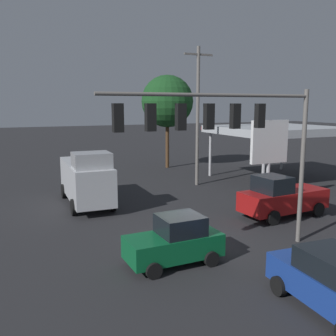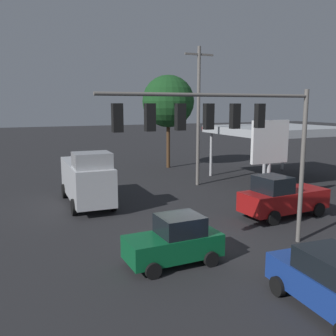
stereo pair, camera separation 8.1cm
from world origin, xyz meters
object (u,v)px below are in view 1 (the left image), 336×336
at_px(utility_pole, 198,114).
at_px(hatchback_crossing, 175,241).
at_px(price_sign, 269,145).
at_px(sedan_waiting, 334,283).
at_px(delivery_truck, 86,179).
at_px(traffic_signal_assembly, 224,126).
at_px(pickup_parked, 282,197).
at_px(street_tree, 167,101).

distance_m(utility_pole, hatchback_crossing, 15.83).
distance_m(price_sign, sedan_waiting, 13.05).
bearing_deg(delivery_truck, sedan_waiting, 16.68).
bearing_deg(delivery_truck, price_sign, 68.35).
height_order(utility_pole, price_sign, utility_pole).
distance_m(price_sign, delivery_truck, 11.68).
distance_m(traffic_signal_assembly, utility_pole, 14.24).
relative_size(delivery_truck, pickup_parked, 1.30).
xyz_separation_m(delivery_truck, hatchback_crossing, (-1.22, 10.38, -0.75)).
xyz_separation_m(utility_pole, delivery_truck, (9.29, 2.41, -3.91)).
bearing_deg(sedan_waiting, street_tree, 170.10).
height_order(delivery_truck, hatchback_crossing, delivery_truck).
xyz_separation_m(delivery_truck, pickup_parked, (-9.51, 7.07, -0.58)).
height_order(traffic_signal_assembly, sedan_waiting, traffic_signal_assembly).
bearing_deg(sedan_waiting, delivery_truck, -161.46).
relative_size(delivery_truck, sedan_waiting, 1.52).
xyz_separation_m(traffic_signal_assembly, pickup_parked, (-6.19, -3.44, -4.33)).
xyz_separation_m(price_sign, hatchback_crossing, (9.30, 5.77, -2.87)).
distance_m(utility_pole, price_sign, 7.35).
relative_size(pickup_parked, street_tree, 0.58).
relative_size(utility_pole, delivery_truck, 1.55).
distance_m(traffic_signal_assembly, street_tree, 22.70).
height_order(price_sign, delivery_truck, price_sign).
relative_size(traffic_signal_assembly, price_sign, 1.77).
bearing_deg(utility_pole, pickup_parked, 91.36).
height_order(pickup_parked, street_tree, street_tree).
bearing_deg(utility_pole, traffic_signal_assembly, 65.21).
height_order(utility_pole, street_tree, utility_pole).
bearing_deg(utility_pole, price_sign, 99.97).
xyz_separation_m(utility_pole, price_sign, (-1.24, 7.02, -1.79)).
relative_size(traffic_signal_assembly, hatchback_crossing, 2.47).
bearing_deg(price_sign, delivery_truck, -23.67).
bearing_deg(sedan_waiting, hatchback_crossing, -147.38).
distance_m(delivery_truck, pickup_parked, 11.87).
relative_size(price_sign, street_tree, 0.58).
relative_size(delivery_truck, hatchback_crossing, 1.80).
xyz_separation_m(utility_pole, sedan_waiting, (5.21, 18.01, -4.66)).
bearing_deg(hatchback_crossing, utility_pole, -123.29).
height_order(traffic_signal_assembly, delivery_truck, traffic_signal_assembly).
distance_m(utility_pole, delivery_truck, 10.36).
distance_m(utility_pole, pickup_parked, 10.50).
bearing_deg(price_sign, pickup_parked, 67.70).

